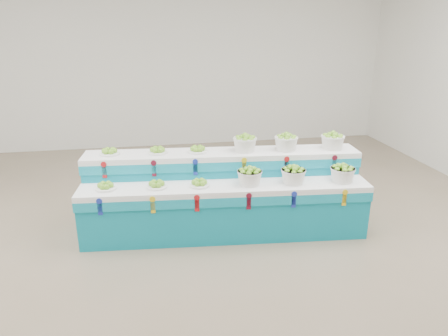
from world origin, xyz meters
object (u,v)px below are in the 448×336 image
at_px(basket_lower_left, 250,176).
at_px(plate_upper_mid, 158,150).
at_px(display_stand, 224,194).
at_px(basket_upper_right, 333,141).

height_order(basket_lower_left, plate_upper_mid, plate_upper_mid).
bearing_deg(display_stand, plate_upper_mid, 165.13).
height_order(plate_upper_mid, basket_upper_right, basket_upper_right).
height_order(basket_lower_left, basket_upper_right, basket_upper_right).
bearing_deg(display_stand, basket_upper_right, 8.61).
bearing_deg(basket_lower_left, basket_upper_right, 15.71).
distance_m(basket_lower_left, basket_upper_right, 1.31).
xyz_separation_m(plate_upper_mid, basket_upper_right, (2.32, -0.20, 0.06)).
bearing_deg(basket_upper_right, display_stand, -176.42).
distance_m(display_stand, plate_upper_mid, 1.04).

